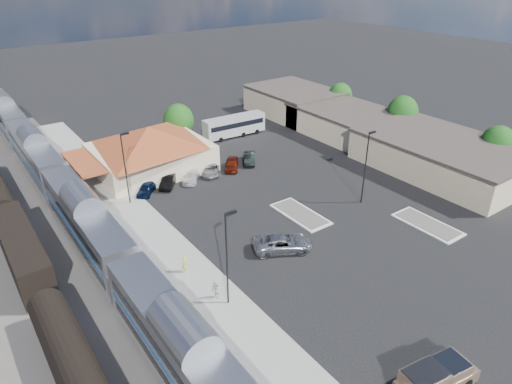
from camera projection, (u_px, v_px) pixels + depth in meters
ground at (284, 233)px, 49.25m from camera, size 280.00×280.00×0.00m
railbed at (63, 265)px, 44.11m from camera, size 16.00×100.00×0.12m
platform at (158, 243)px, 47.32m from camera, size 5.50×92.00×0.18m
passenger_train at (87, 226)px, 45.03m from camera, size 3.00×104.00×5.55m
freight_cars at (22, 252)px, 42.73m from camera, size 2.80×46.00×4.00m
station_depot at (150, 148)px, 62.77m from camera, size 18.35×12.24×6.20m
buildings_east at (365, 127)px, 73.02m from camera, size 14.40×51.40×4.80m
traffic_island_south at (300, 214)px, 52.72m from camera, size 3.30×7.50×0.21m
traffic_island_north at (427, 224)px, 50.68m from camera, size 3.30×7.50×0.21m
lamp_plat_s at (228, 252)px, 36.82m from camera, size 1.08×0.25×9.00m
lamp_plat_n at (125, 163)px, 52.69m from camera, size 1.08×0.25×9.00m
lamp_lot at (366, 162)px, 53.07m from camera, size 1.08×0.25×9.00m
tree_east_a at (498, 144)px, 62.20m from camera, size 4.56×4.56×6.42m
tree_east_b at (402, 112)px, 73.59m from camera, size 4.94×4.94×6.96m
tree_east_c at (340, 96)px, 83.90m from camera, size 4.41×4.41×6.21m
tree_depot at (179, 120)px, 70.61m from camera, size 4.71×4.71×6.63m
pickup_truck at (437, 377)px, 31.18m from camera, size 6.26×3.03×2.08m
suv at (283, 243)px, 46.00m from camera, size 6.60×5.29×1.67m
coach_bus at (234, 125)px, 74.96m from camera, size 10.77×2.81×3.42m
person_a at (184, 263)px, 42.52m from camera, size 0.46×0.69×1.89m
person_b at (216, 291)px, 39.26m from camera, size 0.74×0.87×1.57m
parked_car_a at (146, 188)px, 57.25m from camera, size 3.94×4.14×1.39m
parked_car_b at (168, 181)px, 59.11m from camera, size 4.00×4.36×1.45m
parked_car_c at (191, 176)px, 60.59m from camera, size 4.27×4.63×1.31m
parked_car_d at (211, 169)px, 62.46m from camera, size 4.52×5.10×1.31m
parked_car_e at (232, 164)px, 63.86m from camera, size 4.05×4.61×1.50m
parked_car_f at (249, 158)px, 65.74m from camera, size 3.78×4.58×1.47m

